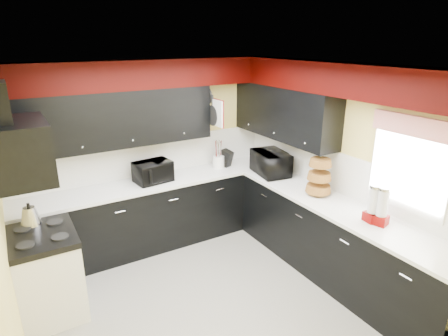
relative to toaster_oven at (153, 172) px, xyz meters
name	(u,v)px	position (x,y,z in m)	size (l,w,h in m)	color
ground	(212,302)	(0.05, -1.49, -1.08)	(3.60, 3.60, 0.00)	gray
wall_back	(148,153)	(0.05, 0.31, 0.17)	(3.60, 0.06, 2.50)	#E0C666
wall_right	(340,168)	(1.85, -1.49, 0.17)	(0.06, 3.60, 2.50)	#E0C666
wall_left	(2,247)	(-1.75, -1.49, 0.17)	(0.06, 3.60, 2.50)	#E0C666
ceiling	(209,68)	(0.05, -1.49, 1.42)	(3.60, 3.60, 0.06)	white
cab_back	(159,213)	(0.05, 0.01, -0.63)	(3.60, 0.60, 0.90)	black
cab_right	(334,243)	(1.55, -1.79, -0.63)	(0.60, 3.00, 0.90)	black
counter_back	(157,182)	(0.05, 0.01, -0.16)	(3.62, 0.64, 0.04)	white
counter_right	(338,207)	(1.55, -1.79, -0.16)	(0.64, 3.02, 0.04)	white
splash_back	(148,157)	(0.05, 0.30, 0.11)	(3.60, 0.02, 0.50)	white
splash_right	(338,172)	(1.84, -1.49, 0.11)	(0.02, 3.60, 0.50)	white
upper_back	(111,119)	(-0.45, 0.14, 0.72)	(2.60, 0.35, 0.70)	black
upper_right	(284,112)	(1.67, -0.59, 0.72)	(0.35, 1.80, 0.70)	black
soffit_back	(147,74)	(0.05, 0.13, 1.25)	(3.60, 0.36, 0.35)	black
soffit_right	(351,80)	(1.67, -1.67, 1.25)	(0.36, 3.24, 0.35)	black
stove	(49,276)	(-1.45, -0.74, -0.65)	(0.60, 0.75, 0.86)	white
cooktop	(41,236)	(-1.45, -0.74, -0.19)	(0.62, 0.77, 0.06)	black
hood	(20,151)	(-1.50, -0.74, 0.70)	(0.50, 0.78, 0.55)	black
window	(410,165)	(1.83, -2.39, 0.47)	(0.03, 0.86, 0.96)	white
valance	(413,126)	(1.78, -2.39, 0.87)	(0.04, 0.88, 0.20)	red
pan_top	(208,96)	(0.87, 0.06, 0.92)	(0.03, 0.22, 0.40)	black
pan_mid	(213,116)	(0.87, -0.07, 0.67)	(0.03, 0.28, 0.46)	black
pan_low	(204,115)	(0.87, 0.19, 0.64)	(0.03, 0.24, 0.42)	black
cut_board	(218,113)	(0.88, -0.19, 0.72)	(0.03, 0.26, 0.35)	white
baskets	(319,176)	(1.57, -1.44, 0.10)	(0.27, 0.27, 0.50)	brown
deco_plate	(372,88)	(1.82, -1.84, 1.17)	(0.03, 0.24, 0.24)	white
toaster_oven	(153,172)	(0.00, 0.00, 0.00)	(0.47, 0.39, 0.27)	black
microwave	(271,163)	(1.52, -0.56, 0.02)	(0.58, 0.39, 0.32)	black
utensil_crock	(219,162)	(1.02, 0.05, -0.05)	(0.17, 0.17, 0.18)	white
knife_block	(226,158)	(1.15, 0.04, -0.01)	(0.11, 0.16, 0.25)	black
kettle	(30,216)	(-1.51, -0.46, -0.06)	(0.21, 0.21, 0.19)	#A9A9AD
dispenser_a	(382,208)	(1.56, -2.34, 0.05)	(0.14, 0.14, 0.38)	maroon
dispenser_b	(373,205)	(1.54, -2.25, 0.05)	(0.14, 0.14, 0.37)	#63040C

